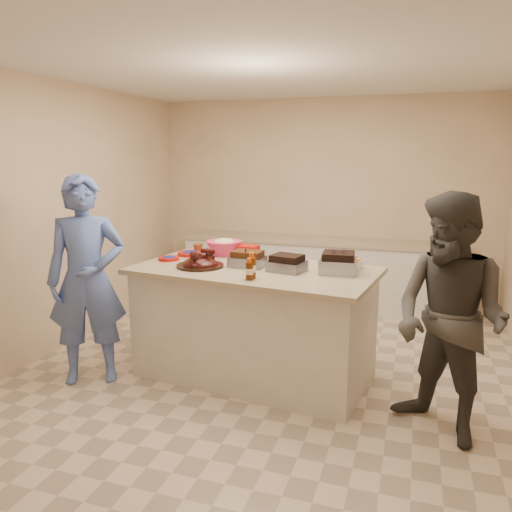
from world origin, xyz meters
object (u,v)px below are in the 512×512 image
(roasting_pan, at_px, (338,273))
(bbq_bottle_a, at_px, (251,278))
(guest_blue, at_px, (94,378))
(mustard_bottle, at_px, (245,263))
(island, at_px, (254,374))
(guest_gray, at_px, (440,434))
(plastic_cup, at_px, (198,253))
(bbq_bottle_b, at_px, (249,280))
(rib_platter, at_px, (200,267))
(coleslaw_bowl, at_px, (224,255))

(roasting_pan, bearing_deg, bbq_bottle_a, -151.51)
(guest_blue, bearing_deg, mustard_bottle, 2.52)
(roasting_pan, distance_m, guest_blue, 2.37)
(island, distance_m, guest_gray, 1.68)
(plastic_cup, bearing_deg, bbq_bottle_a, -44.78)
(bbq_bottle_a, distance_m, guest_gray, 1.81)
(mustard_bottle, bearing_deg, guest_blue, -148.78)
(bbq_bottle_b, bearing_deg, plastic_cup, 133.46)
(guest_gray, bearing_deg, island, -160.30)
(guest_blue, bearing_deg, bbq_bottle_b, -23.79)
(rib_platter, bearing_deg, guest_gray, -12.43)
(rib_platter, xyz_separation_m, plastic_cup, (-0.28, 0.58, 0.00))
(roasting_pan, xyz_separation_m, guest_blue, (-2.07, -0.59, -0.99))
(island, distance_m, coleslaw_bowl, 1.20)
(guest_gray, bearing_deg, mustard_bottle, -164.38)
(bbq_bottle_b, bearing_deg, guest_gray, -5.37)
(roasting_pan, height_order, bbq_bottle_a, bbq_bottle_a)
(mustard_bottle, distance_m, guest_blue, 1.72)
(bbq_bottle_a, bearing_deg, roasting_pan, 32.74)
(mustard_bottle, bearing_deg, bbq_bottle_a, -66.31)
(island, height_order, guest_blue, island)
(guest_blue, bearing_deg, coleslaw_bowl, 20.12)
(plastic_cup, bearing_deg, roasting_pan, -16.37)
(bbq_bottle_a, relative_size, bbq_bottle_b, 1.19)
(rib_platter, distance_m, guest_gray, 2.33)
(bbq_bottle_a, bearing_deg, coleslaw_bowl, 124.17)
(island, distance_m, guest_blue, 1.45)
(rib_platter, bearing_deg, bbq_bottle_a, -24.65)
(bbq_bottle_a, distance_m, plastic_cup, 1.20)
(roasting_pan, relative_size, coleslaw_bowl, 0.86)
(mustard_bottle, xyz_separation_m, guest_gray, (1.73, -0.74, -0.99))
(guest_blue, bearing_deg, island, -7.13)
(bbq_bottle_a, height_order, guest_blue, bbq_bottle_a)
(guest_blue, height_order, guest_gray, guest_gray)
(bbq_bottle_b, bearing_deg, mustard_bottle, 111.82)
(island, distance_m, plastic_cup, 1.34)
(rib_platter, bearing_deg, roasting_pan, 7.04)
(roasting_pan, relative_size, bbq_bottle_b, 1.70)
(plastic_cup, relative_size, guest_blue, 0.06)
(island, xyz_separation_m, bbq_bottle_a, (0.09, -0.35, 0.99))
(mustard_bottle, relative_size, plastic_cup, 1.20)
(bbq_bottle_b, distance_m, guest_gray, 1.80)
(mustard_bottle, relative_size, guest_gray, 0.07)
(bbq_bottle_a, relative_size, guest_gray, 0.12)
(bbq_bottle_a, height_order, mustard_bottle, bbq_bottle_a)
(roasting_pan, distance_m, bbq_bottle_a, 0.75)
(bbq_bottle_a, distance_m, guest_blue, 1.76)
(coleslaw_bowl, bearing_deg, plastic_cup, 176.12)
(island, height_order, rib_platter, rib_platter)
(roasting_pan, height_order, mustard_bottle, mustard_bottle)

